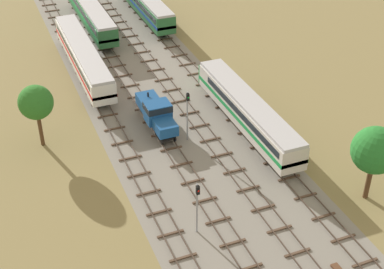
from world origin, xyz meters
TOP-DOWN VIEW (x-y plane):
  - ground_plane at (0.00, 56.00)m, footprint 480.00×480.00m
  - ballast_bed at (0.00, 56.00)m, footprint 17.41×176.00m
  - track_far_left at (-6.70, 57.00)m, footprint 2.40×126.00m
  - track_left at (-2.23, 57.00)m, footprint 2.40×126.00m
  - track_centre_left at (2.23, 57.00)m, footprint 2.40×126.00m
  - track_centre at (6.70, 57.00)m, footprint 2.40×126.00m
  - diesel_railcar_centre_nearest at (6.70, 34.78)m, footprint 2.96×20.50m
  - shunter_loco_left_near at (-2.23, 38.98)m, footprint 2.74×8.46m
  - passenger_coach_far_left_mid at (-6.70, 55.02)m, footprint 2.96×22.00m
  - passenger_coach_left_midfar at (-2.23, 70.18)m, footprint 2.96×22.00m
  - diesel_railcar_centre_far at (6.70, 70.50)m, footprint 2.96×20.50m
  - signal_post_nearest at (0.00, 35.43)m, footprint 0.28×0.47m
  - signal_post_near at (-4.47, 21.93)m, footprint 0.28×0.47m
  - lineside_tree_0 at (-14.55, 40.42)m, footprint 3.60×3.60m
  - lineside_tree_1 at (11.85, 20.40)m, footprint 4.33×4.33m

SIDE VIEW (x-z plane):
  - ground_plane at x=0.00m, z-range 0.00..0.00m
  - ballast_bed at x=0.00m, z-range 0.00..0.01m
  - track_far_left at x=-6.70m, z-range -0.01..0.28m
  - track_left at x=-2.23m, z-range -0.01..0.28m
  - track_centre_left at x=2.23m, z-range -0.01..0.28m
  - track_centre at x=6.70m, z-range -0.01..0.28m
  - shunter_loco_left_near at x=-2.23m, z-range 0.46..3.56m
  - diesel_railcar_centre_nearest at x=6.70m, z-range 0.70..4.50m
  - diesel_railcar_centre_far at x=6.70m, z-range 0.70..4.50m
  - passenger_coach_far_left_mid at x=-6.70m, z-range 0.71..4.51m
  - passenger_coach_left_midfar at x=-2.23m, z-range 0.71..4.51m
  - signal_post_near at x=-4.47m, z-range 0.71..5.91m
  - signal_post_nearest at x=0.00m, z-range 0.76..6.66m
  - lineside_tree_0 at x=-14.55m, z-range 1.64..8.61m
  - lineside_tree_1 at x=11.85m, z-range 1.54..9.02m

